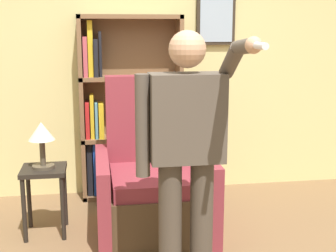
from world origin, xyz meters
name	(u,v)px	position (x,y,z in m)	size (l,w,h in m)	color
wall_back	(149,56)	(0.00, 2.03, 1.40)	(8.00, 0.11, 2.80)	#DBCC84
bookcase	(121,112)	(-0.30, 1.87, 0.86)	(1.00, 0.28, 1.81)	brown
armchair	(153,186)	(-0.09, 1.00, 0.38)	(0.94, 0.92, 1.28)	#4C3823
person_standing	(187,145)	(0.01, 0.05, 0.97)	(0.61, 0.78, 1.67)	#473D33
side_table	(44,183)	(-0.98, 1.04, 0.44)	(0.36, 0.36, 0.57)	black
table_lamp	(42,136)	(-0.98, 1.04, 0.84)	(0.21, 0.21, 0.38)	#4C4233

